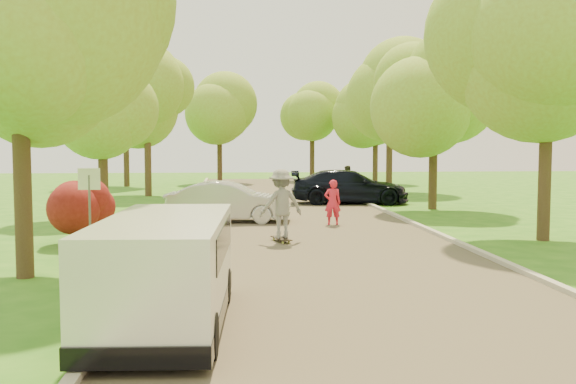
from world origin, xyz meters
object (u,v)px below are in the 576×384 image
object	(u,v)px
street_sign	(89,192)
skateboarder	(281,204)
silver_sedan	(228,202)
person_olive	(347,182)
minivan	(166,269)
person_striped	(333,202)
longboard	(281,239)
dark_sedan	(349,187)

from	to	relation	value
street_sign	skateboarder	size ratio (longest dim) A/B	1.11
silver_sedan	person_olive	distance (m)	11.69
minivan	person_striped	size ratio (longest dim) A/B	2.94
silver_sedan	person_striped	xyz separation A→B (m)	(3.57, -1.21, 0.06)
street_sign	silver_sedan	distance (m)	7.17
longboard	skateboarder	size ratio (longest dim) A/B	0.53
dark_sedan	longboard	size ratio (longest dim) A/B	5.24
silver_sedan	person_olive	xyz separation A→B (m)	(6.10, 9.97, 0.11)
skateboarder	longboard	bearing A→B (deg)	76.29
minivan	longboard	xyz separation A→B (m)	(2.41, 8.21, -0.78)
dark_sedan	person_striped	xyz separation A→B (m)	(-2.03, -7.74, -0.00)
silver_sedan	person_olive	bearing A→B (deg)	-23.97
street_sign	dark_sedan	distance (m)	15.66
street_sign	skateboarder	xyz separation A→B (m)	(5.01, 1.29, -0.46)
street_sign	longboard	distance (m)	5.38
silver_sedan	person_striped	distance (m)	3.77
street_sign	dark_sedan	world-z (taller)	street_sign
minivan	silver_sedan	distance (m)	13.14
longboard	person_olive	bearing A→B (deg)	-124.43
longboard	skateboarder	world-z (taller)	skateboarder
person_striped	person_olive	bearing A→B (deg)	-102.50
minivan	person_olive	size ratio (longest dim) A/B	2.77
street_sign	person_striped	distance (m)	8.69
silver_sedan	longboard	size ratio (longest dim) A/B	4.24
longboard	person_striped	size ratio (longest dim) A/B	0.66
skateboarder	person_olive	bearing A→B (deg)	-124.43
street_sign	dark_sedan	bearing A→B (deg)	54.43
dark_sedan	person_olive	bearing A→B (deg)	-2.75
longboard	silver_sedan	bearing A→B (deg)	-90.17
dark_sedan	person_olive	world-z (taller)	person_olive
skateboarder	person_striped	distance (m)	4.24
longboard	person_olive	world-z (taller)	person_olive
street_sign	silver_sedan	size ratio (longest dim) A/B	0.49
dark_sedan	person_striped	bearing A→B (deg)	170.84
street_sign	silver_sedan	world-z (taller)	street_sign
longboard	street_sign	bearing A→B (deg)	-2.85
person_olive	minivan	bearing A→B (deg)	42.18
person_olive	dark_sedan	bearing A→B (deg)	50.78
person_striped	person_olive	xyz separation A→B (m)	(2.53, 11.18, 0.05)
street_sign	skateboarder	world-z (taller)	street_sign
silver_sedan	street_sign	bearing A→B (deg)	158.03
silver_sedan	person_striped	world-z (taller)	person_striped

